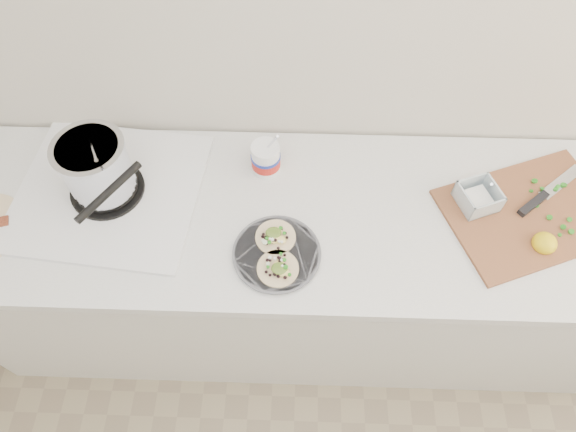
{
  "coord_description": "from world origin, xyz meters",
  "views": [
    {
      "loc": [
        -0.01,
        0.55,
        2.24
      ],
      "look_at": [
        -0.04,
        1.36,
        0.96
      ],
      "focal_mm": 32.0,
      "sensor_mm": 36.0,
      "label": 1
    }
  ],
  "objects_px": {
    "stove": "(101,176)",
    "tub": "(266,157)",
    "taco_plate": "(277,252)",
    "cutboard": "(526,209)"
  },
  "relations": [
    {
      "from": "taco_plate",
      "to": "cutboard",
      "type": "xyz_separation_m",
      "value": [
        0.76,
        0.18,
        0.0
      ]
    },
    {
      "from": "stove",
      "to": "cutboard",
      "type": "relative_size",
      "value": 1.02
    },
    {
      "from": "tub",
      "to": "taco_plate",
      "type": "bearing_deg",
      "value": -81.9
    },
    {
      "from": "stove",
      "to": "cutboard",
      "type": "bearing_deg",
      "value": 4.5
    },
    {
      "from": "tub",
      "to": "cutboard",
      "type": "height_order",
      "value": "tub"
    },
    {
      "from": "stove",
      "to": "tub",
      "type": "relative_size",
      "value": 2.91
    },
    {
      "from": "stove",
      "to": "cutboard",
      "type": "distance_m",
      "value": 1.31
    },
    {
      "from": "stove",
      "to": "taco_plate",
      "type": "relative_size",
      "value": 2.36
    },
    {
      "from": "stove",
      "to": "cutboard",
      "type": "xyz_separation_m",
      "value": [
        1.3,
        -0.03,
        -0.07
      ]
    },
    {
      "from": "tub",
      "to": "cutboard",
      "type": "relative_size",
      "value": 0.35
    }
  ]
}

